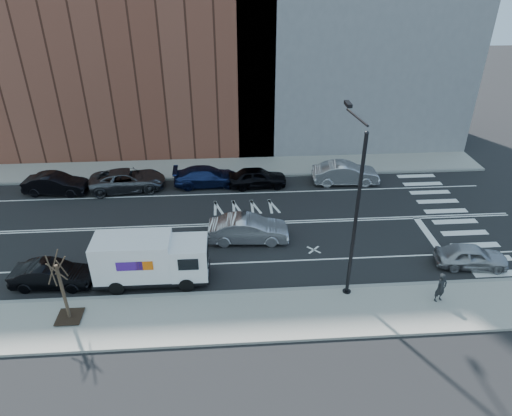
{
  "coord_description": "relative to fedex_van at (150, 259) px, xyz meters",
  "views": [
    {
      "loc": [
        0.95,
        -25.68,
        15.91
      ],
      "look_at": [
        2.69,
        -0.4,
        1.4
      ],
      "focal_mm": 32.0,
      "sensor_mm": 36.0,
      "label": 1
    }
  ],
  "objects": [
    {
      "name": "fedex_van",
      "position": [
        0.0,
        0.0,
        0.0
      ],
      "size": [
        6.11,
        2.21,
        2.78
      ],
      "rotation": [
        0.0,
        0.0,
        -0.01
      ],
      "color": "black",
      "rests_on": "ground"
    },
    {
      "name": "curb_far",
      "position": [
        3.32,
        12.6,
        -1.38
      ],
      "size": [
        44.0,
        0.25,
        0.17
      ],
      "primitive_type": "cube",
      "color": "gray",
      "rests_on": "ground"
    },
    {
      "name": "far_parked_f",
      "position": [
        13.31,
        11.09,
        -0.63
      ],
      "size": [
        5.08,
        1.93,
        1.65
      ],
      "primitive_type": "imported",
      "rotation": [
        0.0,
        0.0,
        1.53
      ],
      "color": "#B6B6BB",
      "rests_on": "ground"
    },
    {
      "name": "streetlight",
      "position": [
        10.32,
        -1.31,
        3.62
      ],
      "size": [
        0.44,
        4.02,
        9.34
      ],
      "color": "black",
      "rests_on": "ground"
    },
    {
      "name": "ground",
      "position": [
        3.32,
        5.6,
        -1.46
      ],
      "size": [
        120.0,
        120.0,
        0.0
      ],
      "primitive_type": "plane",
      "color": "black",
      "rests_on": "ground"
    },
    {
      "name": "pedestrian",
      "position": [
        14.84,
        -2.79,
        -0.49
      ],
      "size": [
        0.69,
        0.57,
        1.64
      ],
      "primitive_type": "imported",
      "rotation": [
        0.0,
        0.0,
        0.33
      ],
      "color": "black",
      "rests_on": "sidewalk_near"
    },
    {
      "name": "driving_sedan",
      "position": [
        5.42,
        3.63,
        -0.65
      ],
      "size": [
        5.01,
        1.97,
        1.62
      ],
      "primitive_type": "imported",
      "rotation": [
        0.0,
        0.0,
        1.52
      ],
      "color": "#ADADB2",
      "rests_on": "ground"
    },
    {
      "name": "sidewalk_near",
      "position": [
        3.32,
        -3.2,
        -1.39
      ],
      "size": [
        44.0,
        3.6,
        0.15
      ],
      "primitive_type": "cube",
      "color": "gray",
      "rests_on": "ground"
    },
    {
      "name": "near_parked_rear_a",
      "position": [
        -5.3,
        -0.02,
        -0.76
      ],
      "size": [
        4.34,
        1.74,
        1.4
      ],
      "primitive_type": "imported",
      "rotation": [
        0.0,
        0.0,
        1.51
      ],
      "color": "black",
      "rests_on": "ground"
    },
    {
      "name": "far_parked_e",
      "position": [
        6.52,
        11.0,
        -0.71
      ],
      "size": [
        4.45,
        1.89,
        1.5
      ],
      "primitive_type": "imported",
      "rotation": [
        0.0,
        0.0,
        1.6
      ],
      "color": "black",
      "rests_on": "ground"
    },
    {
      "name": "crosswalk",
      "position": [
        19.32,
        5.6,
        -1.46
      ],
      "size": [
        3.0,
        14.0,
        0.01
      ],
      "primitive_type": null,
      "color": "white",
      "rests_on": "ground"
    },
    {
      "name": "near_parked_front",
      "position": [
        17.93,
        0.11,
        -0.78
      ],
      "size": [
        4.16,
        2.11,
        1.36
      ],
      "primitive_type": "imported",
      "rotation": [
        0.0,
        0.0,
        1.44
      ],
      "color": "#A5A5AA",
      "rests_on": "ground"
    },
    {
      "name": "street_tree",
      "position": [
        -3.68,
        -2.8,
        -0.01
      ],
      "size": [
        1.2,
        1.2,
        3.75
      ],
      "color": "black",
      "rests_on": "ground"
    },
    {
      "name": "far_parked_c",
      "position": [
        -3.23,
        11.2,
        -0.69
      ],
      "size": [
        5.78,
        3.16,
        1.54
      ],
      "primitive_type": "imported",
      "rotation": [
        0.0,
        0.0,
        1.68
      ],
      "color": "#47494E",
      "rests_on": "ground"
    },
    {
      "name": "bldg_brick",
      "position": [
        -4.68,
        21.2,
        9.54
      ],
      "size": [
        26.0,
        10.0,
        22.0
      ],
      "primitive_type": "cube",
      "color": "brown",
      "rests_on": "ground"
    },
    {
      "name": "sidewalk_far",
      "position": [
        3.32,
        14.4,
        -1.39
      ],
      "size": [
        44.0,
        3.6,
        0.15
      ],
      "primitive_type": "cube",
      "color": "gray",
      "rests_on": "ground"
    },
    {
      "name": "far_parked_d",
      "position": [
        2.69,
        11.47,
        -0.73
      ],
      "size": [
        5.12,
        2.21,
        1.47
      ],
      "primitive_type": "imported",
      "rotation": [
        0.0,
        0.0,
        1.6
      ],
      "color": "#16224F",
      "rests_on": "ground"
    },
    {
      "name": "far_parked_b",
      "position": [
        -8.41,
        10.9,
        -0.7
      ],
      "size": [
        4.76,
        2.1,
        1.52
      ],
      "primitive_type": "imported",
      "rotation": [
        0.0,
        0.0,
        1.46
      ],
      "color": "black",
      "rests_on": "ground"
    },
    {
      "name": "road_markings",
      "position": [
        3.32,
        5.6,
        -1.46
      ],
      "size": [
        40.0,
        8.6,
        0.01
      ],
      "primitive_type": null,
      "color": "white",
      "rests_on": "ground"
    },
    {
      "name": "curb_near",
      "position": [
        3.32,
        -1.4,
        -1.38
      ],
      "size": [
        44.0,
        0.25,
        0.17
      ],
      "primitive_type": "cube",
      "color": "gray",
      "rests_on": "ground"
    }
  ]
}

